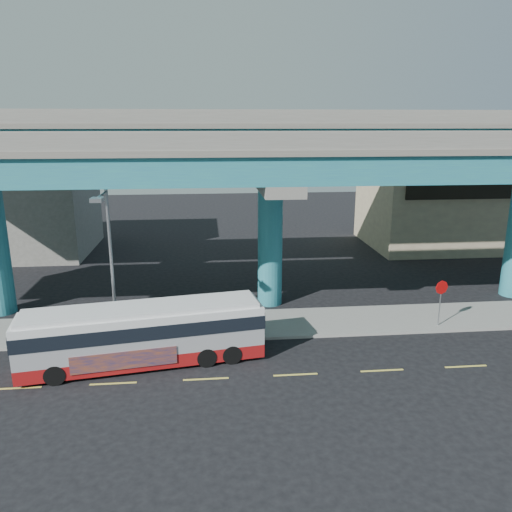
{
  "coord_description": "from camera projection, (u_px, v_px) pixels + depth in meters",
  "views": [
    {
      "loc": [
        -3.75,
        -20.24,
        10.9
      ],
      "look_at": [
        -1.36,
        4.0,
        4.41
      ],
      "focal_mm": 35.0,
      "sensor_mm": 36.0,
      "label": 1
    }
  ],
  "objects": [
    {
      "name": "street_lamp",
      "position": [
        108.0,
        247.0,
        23.78
      ],
      "size": [
        0.5,
        2.54,
        7.81
      ],
      "color": "gray",
      "rests_on": "sidewalk"
    },
    {
      "name": "transit_bus",
      "position": [
        144.0,
        333.0,
        23.02
      ],
      "size": [
        11.27,
        4.09,
        2.83
      ],
      "rotation": [
        0.0,
        0.0,
        0.16
      ],
      "color": "maroon",
      "rests_on": "ground"
    },
    {
      "name": "stop_sign",
      "position": [
        441.0,
        293.0,
        26.96
      ],
      "size": [
        0.77,
        0.19,
        2.59
      ],
      "rotation": [
        0.0,
        0.0,
        -0.18
      ],
      "color": "gray",
      "rests_on": "sidewalk"
    },
    {
      "name": "building_concrete",
      "position": [
        17.0,
        201.0,
        42.65
      ],
      "size": [
        12.0,
        10.0,
        9.0
      ],
      "primitive_type": "cube",
      "color": "gray",
      "rests_on": "ground"
    },
    {
      "name": "building_beige",
      "position": [
        446.0,
        207.0,
        45.53
      ],
      "size": [
        14.0,
        10.23,
        7.0
      ],
      "color": "tan",
      "rests_on": "ground"
    },
    {
      "name": "lane_markings",
      "position": [
        296.0,
        375.0,
        22.34
      ],
      "size": [
        58.0,
        0.12,
        0.01
      ],
      "color": "#D8C64C",
      "rests_on": "ground"
    },
    {
      "name": "sidewalk",
      "position": [
        277.0,
        323.0,
        27.9
      ],
      "size": [
        70.0,
        4.0,
        0.15
      ],
      "primitive_type": "cube",
      "color": "gray",
      "rests_on": "ground"
    },
    {
      "name": "parked_car",
      "position": [
        115.0,
        317.0,
        26.93
      ],
      "size": [
        2.93,
        4.27,
        1.26
      ],
      "primitive_type": "imported",
      "rotation": [
        0.0,
        0.0,
        1.77
      ],
      "color": "#2F2E34",
      "rests_on": "sidewalk"
    },
    {
      "name": "ground",
      "position": [
        294.0,
        372.0,
        22.63
      ],
      "size": [
        120.0,
        120.0,
        0.0
      ],
      "primitive_type": "plane",
      "color": "black",
      "rests_on": "ground"
    },
    {
      "name": "viaduct",
      "position": [
        271.0,
        155.0,
        29.03
      ],
      "size": [
        52.0,
        12.4,
        11.7
      ],
      "color": "#246488",
      "rests_on": "ground"
    }
  ]
}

